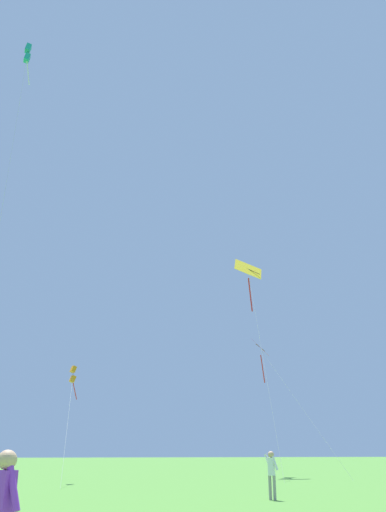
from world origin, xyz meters
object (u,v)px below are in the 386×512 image
kite_pink_low (262,354)px  person_foreground_watcher (272,470)px  kite_orange_box (73,376)px  person_near_tree (2,511)px  kite_yellow_diamond (249,279)px  kite_teal_box (27,57)px

kite_pink_low → person_foreground_watcher: 23.56m
kite_orange_box → person_foreground_watcher: bearing=-66.7°
kite_pink_low → person_near_tree: kite_pink_low is taller
kite_yellow_diamond → person_near_tree: size_ratio=10.31×
kite_teal_box → kite_pink_low: kite_teal_box is taller
kite_yellow_diamond → kite_pink_low: bearing=-47.6°
kite_teal_box → person_near_tree: bearing=-85.3°
person_foreground_watcher → kite_orange_box: bearing=113.3°
kite_pink_low → kite_orange_box: bearing=-158.7°
kite_pink_low → kite_teal_box: bearing=-160.4°
kite_teal_box → kite_pink_low: 27.63m
kite_yellow_diamond → kite_orange_box: (-14.06, -6.39, -9.10)m
kite_yellow_diamond → kite_teal_box: size_ratio=0.60×
kite_pink_low → person_near_tree: (-17.08, -33.87, -7.82)m
kite_teal_box → person_near_tree: 37.79m
person_foreground_watcher → kite_pink_low: bearing=68.2°
kite_teal_box → person_foreground_watcher: (11.06, -13.76, -26.34)m
kite_orange_box → person_near_tree: kite_orange_box is taller
kite_pink_low → person_foreground_watcher: size_ratio=5.98×
kite_teal_box → person_near_tree: size_ratio=17.19×
kite_teal_box → kite_pink_low: (19.31, 6.87, -18.53)m
kite_teal_box → person_foreground_watcher: kite_teal_box is taller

